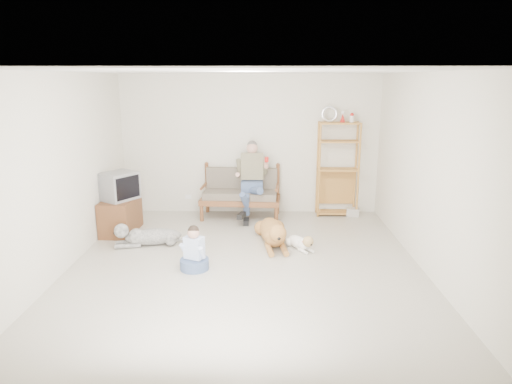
{
  "coord_description": "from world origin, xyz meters",
  "views": [
    {
      "loc": [
        0.25,
        -6.09,
        2.62
      ],
      "look_at": [
        0.14,
        1.0,
        0.84
      ],
      "focal_mm": 32.0,
      "sensor_mm": 36.0,
      "label": 1
    }
  ],
  "objects_px": {
    "loveseat": "(241,192)",
    "etagere": "(338,168)",
    "tv_stand": "(120,215)",
    "golden_retriever": "(273,232)"
  },
  "relations": [
    {
      "from": "loveseat",
      "to": "etagere",
      "type": "bearing_deg",
      "value": 8.36
    },
    {
      "from": "etagere",
      "to": "golden_retriever",
      "type": "xyz_separation_m",
      "value": [
        -1.27,
        -1.65,
        -0.74
      ]
    },
    {
      "from": "golden_retriever",
      "to": "tv_stand",
      "type": "bearing_deg",
      "value": 161.11
    },
    {
      "from": "tv_stand",
      "to": "golden_retriever",
      "type": "xyz_separation_m",
      "value": [
        2.65,
        -0.55,
        -0.11
      ]
    },
    {
      "from": "etagere",
      "to": "golden_retriever",
      "type": "distance_m",
      "value": 2.21
    },
    {
      "from": "loveseat",
      "to": "tv_stand",
      "type": "distance_m",
      "value": 2.27
    },
    {
      "from": "etagere",
      "to": "tv_stand",
      "type": "distance_m",
      "value": 4.12
    },
    {
      "from": "tv_stand",
      "to": "golden_retriever",
      "type": "distance_m",
      "value": 2.7
    },
    {
      "from": "loveseat",
      "to": "etagere",
      "type": "xyz_separation_m",
      "value": [
        1.87,
        0.15,
        0.45
      ]
    },
    {
      "from": "tv_stand",
      "to": "golden_retriever",
      "type": "relative_size",
      "value": 0.59
    }
  ]
}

